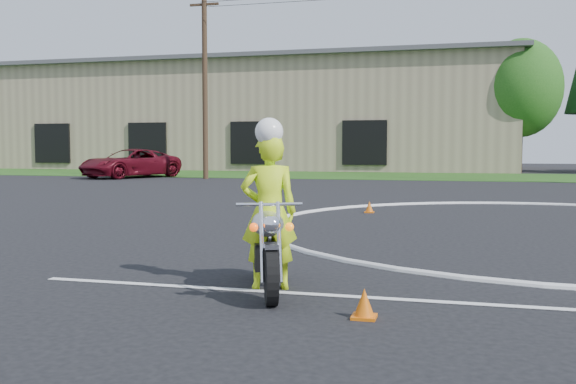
# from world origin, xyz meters

# --- Properties ---
(grass_strip) EXTENTS (120.00, 10.00, 0.02)m
(grass_strip) POSITION_xyz_m (0.00, 27.00, 0.01)
(grass_strip) COLOR #1E4714
(grass_strip) RESTS_ON ground
(primary_motorcycle) EXTENTS (0.93, 2.00, 1.10)m
(primary_motorcycle) POSITION_xyz_m (-4.11, -3.95, 0.53)
(primary_motorcycle) COLOR black
(primary_motorcycle) RESTS_ON ground
(rider_primary_grp) EXTENTS (0.79, 0.65, 2.04)m
(rider_primary_grp) POSITION_xyz_m (-4.12, -3.81, 0.98)
(rider_primary_grp) COLOR #D3FF1A
(rider_primary_grp) RESTS_ON ground
(pickup_grp) EXTENTS (4.77, 6.32, 1.60)m
(pickup_grp) POSITION_xyz_m (-19.55, 21.12, 0.80)
(pickup_grp) COLOR #540915
(pickup_grp) RESTS_ON ground
(warehouse) EXTENTS (41.00, 17.00, 8.30)m
(warehouse) POSITION_xyz_m (-18.00, 39.99, 4.16)
(warehouse) COLOR tan
(warehouse) RESTS_ON ground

